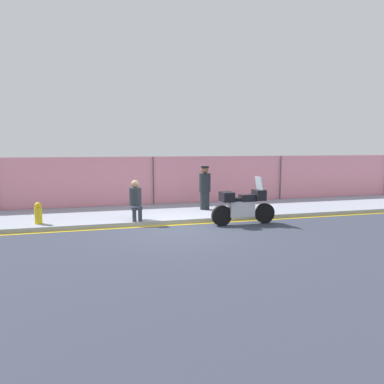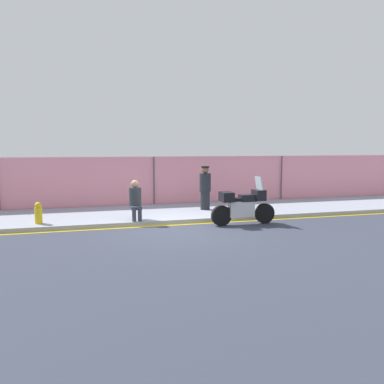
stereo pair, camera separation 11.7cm
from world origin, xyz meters
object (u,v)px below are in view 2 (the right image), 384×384
object	(u,v)px
motorcycle	(243,205)
person_seated_on_curb	(135,198)
fire_hydrant	(38,213)
officer_standing	(205,188)

from	to	relation	value
motorcycle	person_seated_on_curb	xyz separation A→B (m)	(-3.28, 1.06, 0.22)
motorcycle	fire_hydrant	distance (m)	6.34
motorcycle	fire_hydrant	size ratio (longest dim) A/B	3.25
motorcycle	fire_hydrant	bearing A→B (deg)	168.27
officer_standing	fire_hydrant	size ratio (longest dim) A/B	2.46
officer_standing	fire_hydrant	xyz separation A→B (m)	(-5.71, -1.16, -0.50)
motorcycle	person_seated_on_curb	distance (m)	3.46
person_seated_on_curb	fire_hydrant	bearing A→B (deg)	177.41
motorcycle	officer_standing	xyz separation A→B (m)	(-0.52, 2.36, 0.34)
fire_hydrant	officer_standing	bearing A→B (deg)	11.51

